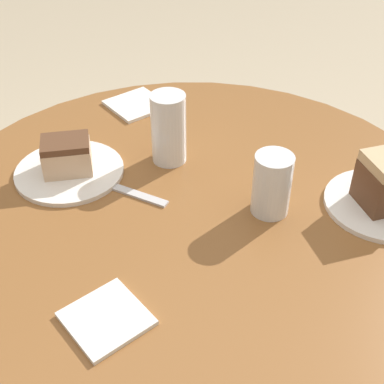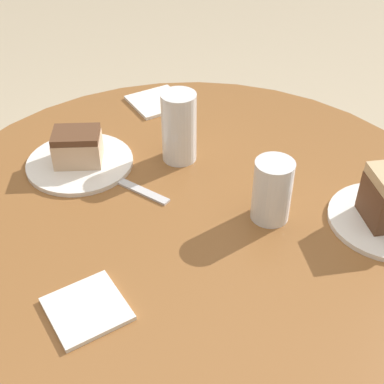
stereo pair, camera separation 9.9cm
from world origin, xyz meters
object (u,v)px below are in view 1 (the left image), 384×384
at_px(cake_slice_near, 67,155).
at_px(glass_water, 272,187).
at_px(glass_lemonade, 169,133).
at_px(plate_near, 70,171).
at_px(plate_far, 382,204).

distance_m(cake_slice_near, glass_water, 0.42).
bearing_deg(glass_lemonade, plate_near, -114.90).
xyz_separation_m(plate_near, plate_far, (0.47, 0.41, 0.00)).
xyz_separation_m(cake_slice_near, glass_water, (0.34, 0.23, 0.01)).
bearing_deg(plate_far, glass_lemonade, -150.35).
relative_size(glass_lemonade, glass_water, 1.25).
bearing_deg(glass_water, plate_near, -145.65).
bearing_deg(plate_near, cake_slice_near, 90.00).
height_order(plate_far, glass_water, glass_water).
bearing_deg(plate_far, plate_near, -139.04).
bearing_deg(glass_lemonade, glass_water, 9.60).
relative_size(plate_near, glass_lemonade, 1.47).
distance_m(plate_near, cake_slice_near, 0.04).
relative_size(plate_far, glass_lemonade, 1.44).
xyz_separation_m(plate_near, glass_lemonade, (0.09, 0.19, 0.06)).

